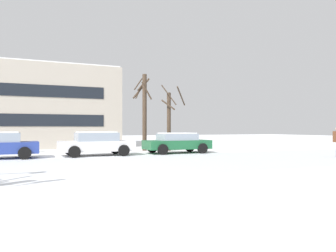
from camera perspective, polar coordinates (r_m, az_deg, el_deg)
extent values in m
plane|color=white|center=(11.26, -15.59, -8.43)|extent=(120.00, 120.00, 0.00)
cube|color=silver|center=(14.32, -17.33, -6.69)|extent=(80.00, 8.22, 0.00)
cylinder|color=black|center=(20.29, -23.23, -3.91)|extent=(0.64, 0.22, 0.64)
cylinder|color=black|center=(18.47, -23.20, -4.26)|extent=(0.64, 0.22, 0.64)
cube|color=white|center=(19.75, -12.09, -3.33)|extent=(4.19, 1.82, 0.58)
cube|color=#8C99A8|center=(19.73, -12.09, -1.80)|extent=(2.30, 1.68, 0.48)
cube|color=white|center=(19.73, -12.08, -1.02)|extent=(2.09, 1.55, 0.06)
cylinder|color=black|center=(20.98, -8.94, -3.82)|extent=(0.64, 0.22, 0.64)
cylinder|color=black|center=(19.19, -7.54, -4.14)|extent=(0.64, 0.22, 0.64)
cylinder|color=black|center=(20.46, -16.36, -3.90)|extent=(0.64, 0.22, 0.64)
cylinder|color=black|center=(18.62, -15.63, -4.25)|extent=(0.64, 0.22, 0.64)
cube|color=#1E6038|center=(21.28, 1.56, -3.17)|extent=(4.16, 1.71, 0.55)
cube|color=#8C99A8|center=(21.26, 1.56, -1.87)|extent=(2.29, 1.57, 0.41)
cube|color=white|center=(21.26, 1.56, -1.23)|extent=(2.08, 1.45, 0.06)
cylinder|color=black|center=(22.67, 3.72, -3.57)|extent=(0.64, 0.22, 0.64)
cylinder|color=black|center=(21.14, 5.90, -3.80)|extent=(0.64, 0.22, 0.64)
cylinder|color=black|center=(21.57, -2.70, -3.73)|extent=(0.64, 0.22, 0.64)
cylinder|color=black|center=(19.95, -0.90, -4.00)|extent=(0.64, 0.22, 0.64)
cylinder|color=#423326|center=(23.73, -4.01, 2.32)|extent=(0.31, 0.31, 5.40)
cylinder|color=#423326|center=(24.44, -4.57, 6.40)|extent=(1.33, 0.22, 1.57)
cylinder|color=#423326|center=(23.53, -3.64, 6.00)|extent=(0.82, 0.18, 1.23)
cylinder|color=#423326|center=(24.17, -5.08, 7.12)|extent=(0.88, 0.77, 0.97)
cylinder|color=#423326|center=(24.04, -4.99, 5.75)|extent=(0.73, 0.74, 1.00)
cylinder|color=#423326|center=(24.19, -4.44, 6.93)|extent=(0.77, 0.27, 0.86)
cylinder|color=#423326|center=(23.53, 0.15, 0.74)|extent=(0.27, 0.27, 4.08)
cylinder|color=#423326|center=(23.13, 0.04, 3.61)|extent=(0.90, 0.56, 0.76)
cylinder|color=#423326|center=(23.14, 0.15, 5.30)|extent=(1.01, 0.50, 1.42)
cylinder|color=#423326|center=(23.37, 2.23, 5.10)|extent=(1.30, 1.42, 1.19)
cube|color=#B2A899|center=(31.57, -23.94, 2.70)|extent=(15.32, 10.35, 6.52)
cube|color=white|center=(31.92, -23.92, 8.65)|extent=(15.01, 10.15, 0.10)
cube|color=black|center=(26.34, -24.01, 0.94)|extent=(12.25, 0.04, 0.90)
cube|color=black|center=(26.48, -24.00, 5.65)|extent=(12.25, 0.04, 0.90)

